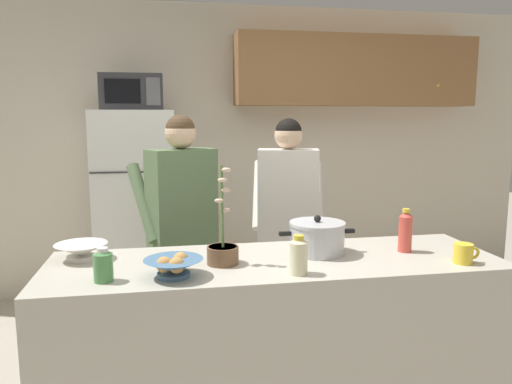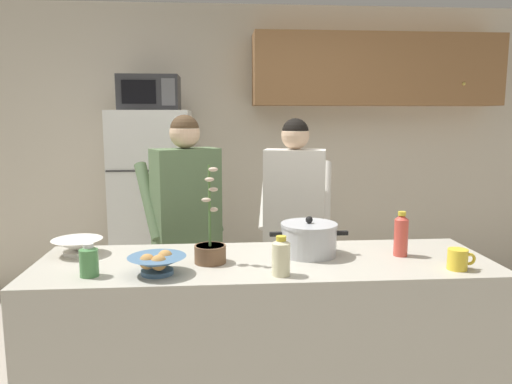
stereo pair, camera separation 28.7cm
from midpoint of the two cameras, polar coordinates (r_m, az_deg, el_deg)
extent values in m
cube|color=beige|center=(4.59, -5.73, 4.86)|extent=(6.00, 0.12, 2.60)
cube|color=olive|center=(4.63, 9.81, 13.70)|extent=(2.21, 0.34, 0.62)
sphere|color=gold|center=(4.76, 18.83, 11.73)|extent=(0.03, 0.03, 0.03)
cube|color=#BCB7A8|center=(2.56, -1.06, -17.83)|extent=(2.19, 0.68, 0.92)
cube|color=white|center=(4.21, -15.63, -2.23)|extent=(0.64, 0.64, 1.66)
cube|color=#333333|center=(3.83, -16.29, 2.23)|extent=(0.63, 0.01, 0.01)
cylinder|color=#B2B2B7|center=(3.87, -13.44, -4.35)|extent=(0.02, 0.02, 0.75)
cube|color=#2D2D30|center=(4.12, -16.22, 11.09)|extent=(0.48, 0.36, 0.28)
cube|color=black|center=(3.94, -17.37, 11.16)|extent=(0.26, 0.01, 0.18)
cube|color=#59595B|center=(3.92, -14.00, 11.31)|extent=(0.11, 0.01, 0.21)
cylinder|color=black|center=(3.33, -9.75, -12.77)|extent=(0.11, 0.11, 0.79)
cylinder|color=black|center=(3.27, -12.06, -13.23)|extent=(0.11, 0.11, 0.79)
cube|color=#59724C|center=(3.11, -11.27, -0.81)|extent=(0.46, 0.36, 0.62)
sphere|color=beige|center=(3.07, -11.49, 6.71)|extent=(0.19, 0.19, 0.19)
sphere|color=#4C3823|center=(3.07, -11.51, 7.15)|extent=(0.18, 0.18, 0.18)
cylinder|color=#59724C|center=(3.31, -8.93, -0.53)|extent=(0.24, 0.37, 0.48)
cylinder|color=#59724C|center=(3.14, -15.58, -1.23)|extent=(0.24, 0.37, 0.48)
cylinder|color=black|center=(3.49, 2.42, -11.68)|extent=(0.11, 0.11, 0.78)
cylinder|color=black|center=(3.50, 0.05, -11.64)|extent=(0.11, 0.11, 0.78)
cube|color=white|center=(3.32, 1.27, -0.32)|extent=(0.44, 0.29, 0.62)
sphere|color=beige|center=(3.28, 1.30, 6.63)|extent=(0.19, 0.19, 0.19)
sphere|color=black|center=(3.28, 1.30, 7.04)|extent=(0.18, 0.18, 0.18)
cylinder|color=white|center=(3.44, 4.71, -0.36)|extent=(0.16, 0.37, 0.47)
cylinder|color=white|center=(3.45, -2.02, -0.30)|extent=(0.16, 0.37, 0.47)
cylinder|color=silver|center=(2.49, 3.86, -5.56)|extent=(0.28, 0.28, 0.15)
cylinder|color=silver|center=(2.47, 3.87, -3.74)|extent=(0.28, 0.28, 0.02)
sphere|color=black|center=(2.46, 3.88, -3.15)|extent=(0.04, 0.04, 0.04)
cube|color=black|center=(2.45, 0.04, -4.92)|extent=(0.06, 0.02, 0.02)
cube|color=black|center=(2.53, 7.57, -4.55)|extent=(0.06, 0.02, 0.02)
cylinder|color=yellow|center=(2.47, 19.98, -6.80)|extent=(0.09, 0.09, 0.10)
torus|color=yellow|center=(2.50, 21.11, -6.69)|extent=(0.06, 0.01, 0.06)
cylinder|color=#4C7299|center=(2.20, -13.34, -9.42)|extent=(0.14, 0.14, 0.02)
cone|color=#4C7299|center=(2.19, -13.37, -8.43)|extent=(0.26, 0.26, 0.06)
sphere|color=tan|center=(2.16, -14.46, -8.27)|extent=(0.07, 0.07, 0.07)
sphere|color=tan|center=(2.21, -12.50, -7.80)|extent=(0.07, 0.07, 0.07)
sphere|color=tan|center=(2.14, -13.10, -8.39)|extent=(0.07, 0.07, 0.07)
cylinder|color=white|center=(2.59, -22.74, -7.12)|extent=(0.14, 0.14, 0.02)
cone|color=white|center=(2.58, -22.80, -6.26)|extent=(0.25, 0.25, 0.06)
cylinder|color=beige|center=(2.16, 1.17, -7.79)|extent=(0.08, 0.08, 0.14)
cone|color=beige|center=(2.14, 1.17, -5.65)|extent=(0.08, 0.08, 0.02)
cylinder|color=gold|center=(2.14, 1.18, -5.37)|extent=(0.04, 0.04, 0.02)
cylinder|color=#4C8C4C|center=(2.21, -21.01, -8.30)|extent=(0.08, 0.08, 0.12)
cone|color=#4C8C4C|center=(2.20, -21.11, -6.57)|extent=(0.08, 0.08, 0.02)
cylinder|color=white|center=(2.19, -21.12, -6.39)|extent=(0.04, 0.04, 0.02)
cylinder|color=#D84C3F|center=(2.58, 14.00, -4.83)|extent=(0.07, 0.07, 0.18)
cone|color=#D84C3F|center=(2.56, 14.08, -2.51)|extent=(0.07, 0.07, 0.03)
cylinder|color=gold|center=(2.56, 14.10, -2.16)|extent=(0.04, 0.04, 0.02)
cylinder|color=brown|center=(2.33, -7.45, -7.36)|extent=(0.15, 0.15, 0.09)
cylinder|color=#38281E|center=(2.32, -7.47, -6.45)|extent=(0.14, 0.14, 0.01)
cylinder|color=#4C7238|center=(2.28, -7.57, -1.71)|extent=(0.01, 0.04, 0.38)
ellipsoid|color=beige|center=(2.29, -7.14, -2.16)|extent=(0.04, 0.03, 0.02)
ellipsoid|color=beige|center=(2.27, -7.96, -1.03)|extent=(0.04, 0.03, 0.02)
ellipsoid|color=beige|center=(2.27, -7.15, 0.21)|extent=(0.04, 0.03, 0.02)
ellipsoid|color=beige|center=(2.26, -7.60, 1.37)|extent=(0.04, 0.03, 0.02)
ellipsoid|color=beige|center=(2.25, -7.15, 2.57)|extent=(0.04, 0.03, 0.02)
camera|label=1|loc=(0.14, -92.86, -0.44)|focal=34.30mm
camera|label=2|loc=(0.14, 87.14, 0.44)|focal=34.30mm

